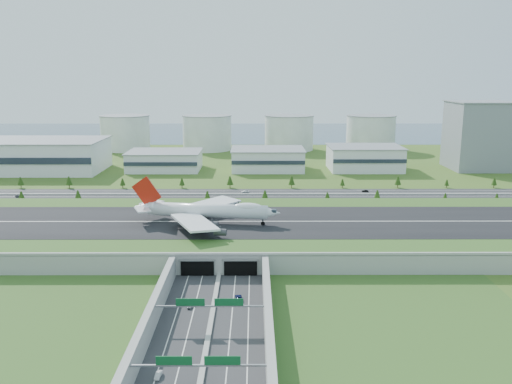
{
  "coord_description": "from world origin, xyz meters",
  "views": [
    {
      "loc": [
        13.95,
        -251.99,
        78.16
      ],
      "look_at": [
        14.86,
        35.0,
        15.08
      ],
      "focal_mm": 38.0,
      "sensor_mm": 36.0,
      "label": 1
    }
  ],
  "objects_px": {
    "fuel_tank_a": "(125,133)",
    "car_4": "(19,196)",
    "car_1": "(158,375)",
    "car_2": "(239,297)",
    "car_0": "(190,305)",
    "car_5": "(365,191)",
    "car_7": "(245,191)",
    "office_tower": "(479,136)",
    "boeing_747": "(206,210)"
  },
  "relations": [
    {
      "from": "fuel_tank_a",
      "to": "car_4",
      "type": "height_order",
      "value": "fuel_tank_a"
    },
    {
      "from": "car_1",
      "to": "car_2",
      "type": "distance_m",
      "value": 53.84
    },
    {
      "from": "car_0",
      "to": "car_5",
      "type": "distance_m",
      "value": 206.82
    },
    {
      "from": "car_0",
      "to": "car_7",
      "type": "xyz_separation_m",
      "value": [
        15.65,
        181.77,
        0.05
      ]
    },
    {
      "from": "fuel_tank_a",
      "to": "car_5",
      "type": "height_order",
      "value": "fuel_tank_a"
    },
    {
      "from": "car_4",
      "to": "car_5",
      "type": "distance_m",
      "value": 226.68
    },
    {
      "from": "office_tower",
      "to": "boeing_747",
      "type": "height_order",
      "value": "office_tower"
    },
    {
      "from": "car_1",
      "to": "car_5",
      "type": "bearing_deg",
      "value": 70.83
    },
    {
      "from": "car_4",
      "to": "car_7",
      "type": "xyz_separation_m",
      "value": [
        145.31,
        13.82,
        -0.02
      ]
    },
    {
      "from": "boeing_747",
      "to": "car_5",
      "type": "distance_m",
      "value": 143.66
    },
    {
      "from": "car_0",
      "to": "car_1",
      "type": "xyz_separation_m",
      "value": [
        -3.26,
        -43.33,
        -0.04
      ]
    },
    {
      "from": "car_2",
      "to": "car_4",
      "type": "relative_size",
      "value": 1.12
    },
    {
      "from": "fuel_tank_a",
      "to": "boeing_747",
      "type": "xyz_separation_m",
      "value": [
        111.12,
        -312.14,
        -3.2
      ]
    },
    {
      "from": "office_tower",
      "to": "fuel_tank_a",
      "type": "bearing_deg",
      "value": 160.23
    },
    {
      "from": "car_0",
      "to": "car_2",
      "type": "xyz_separation_m",
      "value": [
        16.45,
        6.78,
        0.0
      ]
    },
    {
      "from": "office_tower",
      "to": "car_2",
      "type": "xyz_separation_m",
      "value": [
        -191.6,
        -268.51,
        -26.67
      ]
    },
    {
      "from": "boeing_747",
      "to": "car_4",
      "type": "relative_size",
      "value": 15.7
    },
    {
      "from": "car_2",
      "to": "car_7",
      "type": "xyz_separation_m",
      "value": [
        -0.8,
        174.99,
        0.05
      ]
    },
    {
      "from": "boeing_747",
      "to": "car_2",
      "type": "relative_size",
      "value": 14.08
    },
    {
      "from": "car_7",
      "to": "car_1",
      "type": "bearing_deg",
      "value": -16.87
    },
    {
      "from": "fuel_tank_a",
      "to": "car_0",
      "type": "height_order",
      "value": "fuel_tank_a"
    },
    {
      "from": "fuel_tank_a",
      "to": "car_0",
      "type": "xyz_separation_m",
      "value": [
        111.96,
        -390.29,
        -16.67
      ]
    },
    {
      "from": "office_tower",
      "to": "car_5",
      "type": "distance_m",
      "value": 147.24
    },
    {
      "from": "car_2",
      "to": "car_7",
      "type": "bearing_deg",
      "value": -98.09
    },
    {
      "from": "car_2",
      "to": "car_1",
      "type": "bearing_deg",
      "value": 60.18
    },
    {
      "from": "fuel_tank_a",
      "to": "car_5",
      "type": "bearing_deg",
      "value": -44.85
    },
    {
      "from": "car_5",
      "to": "car_4",
      "type": "bearing_deg",
      "value": -80.5
    },
    {
      "from": "car_2",
      "to": "boeing_747",
      "type": "bearing_deg",
      "value": -84.73
    },
    {
      "from": "car_0",
      "to": "car_1",
      "type": "height_order",
      "value": "car_0"
    },
    {
      "from": "fuel_tank_a",
      "to": "car_5",
      "type": "relative_size",
      "value": 11.45
    },
    {
      "from": "car_1",
      "to": "car_4",
      "type": "xyz_separation_m",
      "value": [
        -126.41,
        211.28,
        0.11
      ]
    },
    {
      "from": "boeing_747",
      "to": "car_4",
      "type": "distance_m",
      "value": 157.61
    },
    {
      "from": "car_2",
      "to": "car_0",
      "type": "bearing_deg",
      "value": 14.05
    },
    {
      "from": "boeing_747",
      "to": "office_tower",
      "type": "bearing_deg",
      "value": 51.37
    },
    {
      "from": "car_0",
      "to": "car_4",
      "type": "height_order",
      "value": "car_4"
    },
    {
      "from": "car_1",
      "to": "car_4",
      "type": "distance_m",
      "value": 246.2
    },
    {
      "from": "boeing_747",
      "to": "fuel_tank_a",
      "type": "bearing_deg",
      "value": 117.62
    },
    {
      "from": "boeing_747",
      "to": "car_4",
      "type": "xyz_separation_m",
      "value": [
        -128.83,
        89.8,
        -13.4
      ]
    },
    {
      "from": "car_2",
      "to": "car_7",
      "type": "height_order",
      "value": "car_7"
    },
    {
      "from": "office_tower",
      "to": "car_5",
      "type": "bearing_deg",
      "value": -140.36
    },
    {
      "from": "car_0",
      "to": "car_7",
      "type": "relative_size",
      "value": 0.79
    },
    {
      "from": "car_0",
      "to": "car_2",
      "type": "relative_size",
      "value": 0.81
    },
    {
      "from": "car_5",
      "to": "fuel_tank_a",
      "type": "bearing_deg",
      "value": -129.14
    },
    {
      "from": "car_1",
      "to": "car_4",
      "type": "relative_size",
      "value": 0.89
    },
    {
      "from": "boeing_747",
      "to": "car_1",
      "type": "bearing_deg",
      "value": -83.12
    },
    {
      "from": "fuel_tank_a",
      "to": "car_2",
      "type": "relative_size",
      "value": 9.8
    },
    {
      "from": "fuel_tank_a",
      "to": "boeing_747",
      "type": "distance_m",
      "value": 331.35
    },
    {
      "from": "car_1",
      "to": "boeing_747",
      "type": "bearing_deg",
      "value": 93.48
    },
    {
      "from": "car_5",
      "to": "car_7",
      "type": "distance_m",
      "value": 80.89
    },
    {
      "from": "boeing_747",
      "to": "car_7",
      "type": "height_order",
      "value": "boeing_747"
    }
  ]
}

